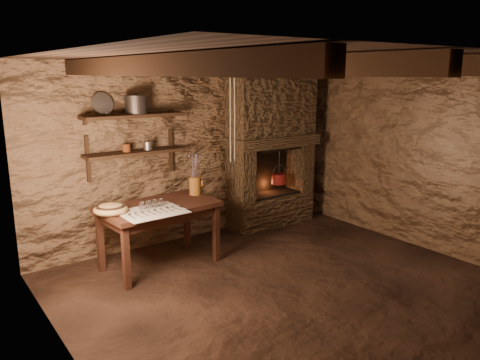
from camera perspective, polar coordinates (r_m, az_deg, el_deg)
floor at (r=5.20m, az=5.52°, el=-12.81°), size 4.50×4.50×0.00m
back_wall at (r=6.40m, az=-6.16°, el=3.41°), size 4.50×0.04×2.40m
left_wall at (r=3.75m, az=-20.92°, el=-4.30°), size 0.04×4.00×2.40m
right_wall at (r=6.50m, az=20.85°, el=2.76°), size 0.04×4.00×2.40m
ceiling at (r=4.69m, az=6.17°, el=14.65°), size 4.50×4.00×0.04m
beam_far_left at (r=3.85m, az=-11.21°, el=13.52°), size 0.14×3.95×0.16m
beam_mid_left at (r=4.37m, az=1.12°, el=13.66°), size 0.14×3.95×0.16m
beam_mid_right at (r=5.03m, az=10.50°, el=13.37°), size 0.14×3.95×0.16m
beam_far_right at (r=5.79m, az=17.54°, el=12.92°), size 0.14×3.95×0.16m
shelf_lower at (r=5.87m, az=-12.62°, el=3.28°), size 1.25×0.30×0.04m
shelf_upper at (r=5.82m, az=-12.84°, el=7.66°), size 1.25×0.30×0.04m
hearth at (r=6.92m, az=3.84°, el=4.39°), size 1.43×0.51×2.30m
work_table at (r=5.63m, az=-9.77°, el=-6.38°), size 1.39×0.87×0.76m
linen_cloth at (r=5.23m, az=-10.67°, el=-3.83°), size 0.69×0.56×0.01m
pewter_cutlery_row at (r=5.21m, az=-10.57°, el=-3.78°), size 0.57×0.23×0.01m
drinking_glasses at (r=5.34m, az=-11.09°, el=-2.96°), size 0.22×0.07×0.09m
stoneware_jug at (r=5.86m, az=-5.50°, el=0.34°), size 0.16×0.15×0.51m
wooden_bowl at (r=5.27m, az=-15.49°, el=-3.49°), size 0.44×0.44×0.13m
iron_stockpot at (r=5.82m, az=-12.55°, el=8.87°), size 0.34×0.34×0.20m
tin_pan at (r=5.77m, az=-16.44°, el=8.93°), size 0.28×0.15×0.26m
small_kettle at (r=5.93m, az=-11.18°, el=4.12°), size 0.17×0.15×0.15m
rusty_tin at (r=5.82m, az=-13.68°, el=3.82°), size 0.12×0.12×0.10m
red_pot at (r=7.05m, az=4.77°, el=0.26°), size 0.28×0.28×0.54m
hanging_ropes at (r=5.56m, az=-0.92°, el=8.26°), size 0.08×0.08×1.20m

